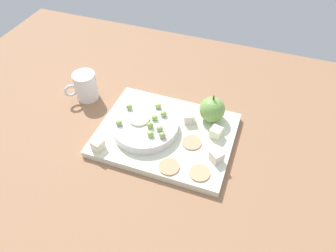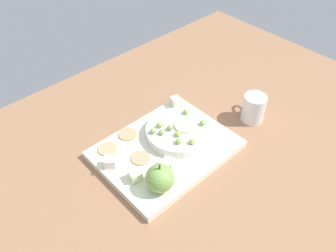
{
  "view_description": "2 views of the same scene",
  "coord_description": "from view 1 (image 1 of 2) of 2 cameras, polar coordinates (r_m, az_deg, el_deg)",
  "views": [
    {
      "loc": [
        -23.63,
        54.68,
        66.28
      ],
      "look_at": [
        -4.86,
        2.14,
        8.35
      ],
      "focal_mm": 33.95,
      "sensor_mm": 36.0,
      "label": 1
    },
    {
      "loc": [
        -46.2,
        -44.57,
        71.84
      ],
      "look_at": [
        -1.82,
        3.61,
        10.55
      ],
      "focal_mm": 36.99,
      "sensor_mm": 36.0,
      "label": 2
    }
  ],
  "objects": [
    {
      "name": "table",
      "position": [
        0.88,
        -2.52,
        -1.24
      ],
      "size": [
        142.37,
        98.91,
        3.67
      ],
      "primitive_type": "cube",
      "color": "#996C4C",
      "rests_on": "ground"
    },
    {
      "name": "platter",
      "position": [
        0.83,
        -0.42,
        -1.55
      ],
      "size": [
        34.74,
        26.67,
        1.98
      ],
      "primitive_type": "cube",
      "color": "silver",
      "rests_on": "table"
    },
    {
      "name": "serving_dish",
      "position": [
        0.83,
        -4.13,
        -0.05
      ],
      "size": [
        17.29,
        17.29,
        2.56
      ],
      "primitive_type": "cylinder",
      "color": "white",
      "rests_on": "platter"
    },
    {
      "name": "apple_whole",
      "position": [
        0.85,
        7.92,
        2.97
      ],
      "size": [
        6.86,
        6.86,
        6.86
      ],
      "primitive_type": "sphere",
      "color": "#7BB150",
      "rests_on": "platter"
    },
    {
      "name": "apple_stem",
      "position": [
        0.82,
        8.2,
        5.03
      ],
      "size": [
        0.5,
        0.5,
        1.2
      ],
      "primitive_type": "cylinder",
      "color": "brown",
      "rests_on": "apple_whole"
    },
    {
      "name": "cheese_cube_0",
      "position": [
        0.85,
        3.74,
        1.47
      ],
      "size": [
        3.64,
        3.64,
        2.72
      ],
      "primitive_type": "cube",
      "rotation": [
        0.0,
        0.0,
        0.46
      ],
      "color": "silver",
      "rests_on": "platter"
    },
    {
      "name": "cheese_cube_1",
      "position": [
        0.77,
        8.72,
        -5.39
      ],
      "size": [
        3.82,
        3.82,
        2.72
      ],
      "primitive_type": "cube",
      "rotation": [
        0.0,
        0.0,
        0.89
      ],
      "color": "silver",
      "rests_on": "platter"
    },
    {
      "name": "cheese_cube_2",
      "position": [
        0.82,
        8.62,
        -1.16
      ],
      "size": [
        3.2,
        3.2,
        2.72
      ],
      "primitive_type": "cube",
      "rotation": [
        0.0,
        0.0,
        1.37
      ],
      "color": "#EFF4C1",
      "rests_on": "platter"
    },
    {
      "name": "cheese_cube_3",
      "position": [
        0.8,
        -12.5,
        -3.29
      ],
      "size": [
        3.3,
        3.3,
        2.72
      ],
      "primitive_type": "cube",
      "rotation": [
        0.0,
        0.0,
        1.32
      ],
      "color": "#F9EEC7",
      "rests_on": "platter"
    },
    {
      "name": "cracker_0",
      "position": [
        0.75,
        5.67,
        -8.38
      ],
      "size": [
        4.95,
        4.95,
        0.4
      ],
      "primitive_type": "cylinder",
      "color": "tan",
      "rests_on": "platter"
    },
    {
      "name": "cracker_1",
      "position": [
        0.8,
        4.29,
        -2.98
      ],
      "size": [
        4.95,
        4.95,
        0.4
      ],
      "primitive_type": "cylinder",
      "color": "tan",
      "rests_on": "platter"
    },
    {
      "name": "cracker_2",
      "position": [
        0.75,
        0.19,
        -7.33
      ],
      "size": [
        4.95,
        4.95,
        0.4
      ],
      "primitive_type": "cylinder",
      "color": "tan",
      "rests_on": "platter"
    },
    {
      "name": "grape_0",
      "position": [
        0.78,
        -3.17,
        -1.42
      ],
      "size": [
        1.71,
        1.54,
        1.53
      ],
      "primitive_type": "ellipsoid",
      "color": "#9FC255",
      "rests_on": "serving_dish"
    },
    {
      "name": "grape_1",
      "position": [
        0.83,
        -0.8,
        2.2
      ],
      "size": [
        1.71,
        1.54,
        1.5
      ],
      "primitive_type": "ellipsoid",
      "color": "#8BBA50",
      "rests_on": "serving_dish"
    },
    {
      "name": "grape_2",
      "position": [
        0.82,
        -2.42,
        1.52
      ],
      "size": [
        1.71,
        1.54,
        1.45
      ],
      "primitive_type": "ellipsoid",
      "color": "#8FC34C",
      "rests_on": "serving_dish"
    },
    {
      "name": "grape_3",
      "position": [
        0.8,
        -3.24,
        0.12
      ],
      "size": [
        1.71,
        1.54,
        1.62
      ],
      "primitive_type": "ellipsoid",
      "color": "#87AD4F",
      "rests_on": "serving_dish"
    },
    {
      "name": "grape_4",
      "position": [
        0.85,
        -1.85,
        3.64
      ],
      "size": [
        1.71,
        1.54,
        1.4
      ],
      "primitive_type": "ellipsoid",
      "color": "#98BA50",
      "rests_on": "serving_dish"
    },
    {
      "name": "grape_5",
      "position": [
        0.85,
        -7.0,
        3.44
      ],
      "size": [
        1.71,
        1.54,
        1.54
      ],
      "primitive_type": "ellipsoid",
      "color": "#8FB953",
      "rests_on": "serving_dish"
    },
    {
      "name": "grape_6",
      "position": [
        0.81,
        -8.81,
        0.56
      ],
      "size": [
        1.71,
        1.54,
        1.39
      ],
      "primitive_type": "ellipsoid",
      "color": "#89B34E",
      "rests_on": "serving_dish"
    },
    {
      "name": "grape_7",
      "position": [
        0.77,
        -1.02,
        -1.67
      ],
      "size": [
        1.71,
        1.54,
        1.57
      ],
      "primitive_type": "ellipsoid",
      "color": "#98AC63",
      "rests_on": "serving_dish"
    },
    {
      "name": "grape_8",
      "position": [
        0.79,
        -1.5,
        -0.49
      ],
      "size": [
        1.71,
        1.54,
        1.44
      ],
      "primitive_type": "ellipsoid",
      "color": "#8EB25D",
      "rests_on": "serving_dish"
    },
    {
      "name": "apple_slice_0",
      "position": [
        0.82,
        -5.22,
        1.38
      ],
      "size": [
        5.55,
        5.55,
        0.6
      ],
      "primitive_type": "cylinder",
      "color": "beige",
      "rests_on": "serving_dish"
    },
    {
      "name": "cup",
      "position": [
        0.96,
        -14.61,
        6.91
      ],
      "size": [
        7.92,
        8.23,
        8.37
      ],
      "color": "white",
      "rests_on": "table"
    }
  ]
}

